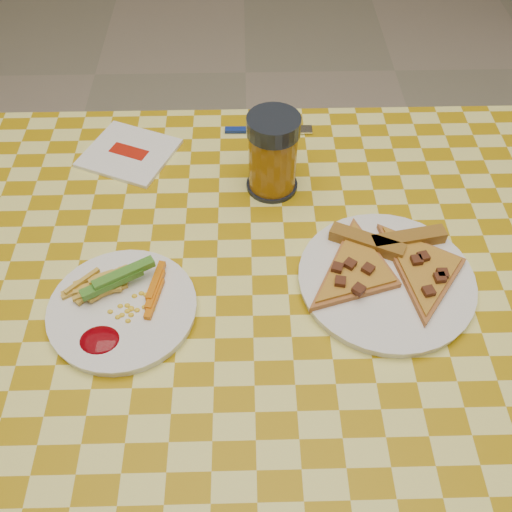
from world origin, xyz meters
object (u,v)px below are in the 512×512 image
(drink_glass, at_px, (273,155))
(table, at_px, (253,324))
(plate_left, at_px, (123,310))
(plate_right, at_px, (386,281))

(drink_glass, bearing_deg, table, -99.34)
(table, height_order, drink_glass, drink_glass)
(plate_left, bearing_deg, plate_right, 6.46)
(plate_left, xyz_separation_m, plate_right, (0.37, 0.04, 0.00))
(plate_left, bearing_deg, table, 8.16)
(plate_left, xyz_separation_m, drink_glass, (0.22, 0.25, 0.06))
(plate_left, height_order, plate_right, same)
(table, height_order, plate_right, plate_right)
(plate_right, xyz_separation_m, drink_glass, (-0.15, 0.21, 0.06))
(table, distance_m, plate_right, 0.21)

